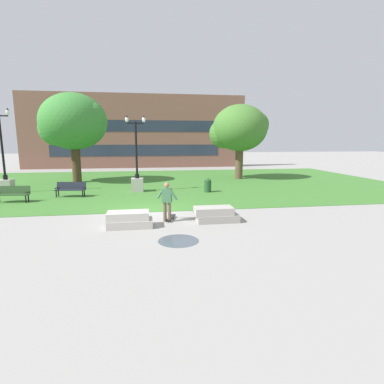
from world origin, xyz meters
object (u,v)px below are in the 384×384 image
at_px(skateboard, 171,218).
at_px(trash_bin, 208,185).
at_px(park_bench_near_right, 71,188).
at_px(lamp_post_center, 5,177).
at_px(concrete_block_left, 216,215).
at_px(lamp_post_left, 137,176).
at_px(concrete_block_center, 129,220).
at_px(park_bench_near_left, 13,193).
at_px(person_skateboarder, 167,200).

bearing_deg(skateboard, trash_bin, 65.59).
height_order(park_bench_near_right, lamp_post_center, lamp_post_center).
distance_m(concrete_block_left, lamp_post_left, 9.01).
xyz_separation_m(skateboard, lamp_post_left, (-1.65, 7.68, 0.96)).
relative_size(park_bench_near_right, lamp_post_left, 0.37).
relative_size(concrete_block_center, concrete_block_left, 0.95).
distance_m(concrete_block_left, park_bench_near_left, 11.85).
xyz_separation_m(concrete_block_left, lamp_post_center, (-12.08, 8.85, 0.81)).
xyz_separation_m(concrete_block_left, trash_bin, (1.15, 7.27, 0.20)).
xyz_separation_m(concrete_block_center, lamp_post_left, (0.10, 8.56, 0.74)).
relative_size(park_bench_near_right, trash_bin, 1.93).
bearing_deg(lamp_post_center, concrete_block_center, -47.33).
relative_size(skateboard, trash_bin, 1.07).
xyz_separation_m(park_bench_near_left, lamp_post_center, (-1.68, 3.17, 0.58)).
height_order(concrete_block_left, lamp_post_center, lamp_post_center).
relative_size(concrete_block_center, lamp_post_center, 0.33).
bearing_deg(concrete_block_left, lamp_post_center, 143.79).
bearing_deg(person_skateboarder, skateboard, 58.04).
xyz_separation_m(person_skateboarder, skateboard, (0.18, 0.28, -0.88)).
bearing_deg(person_skateboarder, lamp_post_left, 100.50).
relative_size(concrete_block_left, skateboard, 1.85).
xyz_separation_m(concrete_block_left, person_skateboarder, (-2.07, 0.29, 0.66)).
relative_size(concrete_block_center, skateboard, 1.75).
distance_m(skateboard, park_bench_near_right, 8.52).
relative_size(skateboard, park_bench_near_left, 0.56).
xyz_separation_m(park_bench_near_right, lamp_post_center, (-4.52, 1.94, 0.58)).
bearing_deg(lamp_post_left, skateboard, -77.86).
height_order(concrete_block_left, skateboard, concrete_block_left).
bearing_deg(concrete_block_center, lamp_post_center, 132.67).
relative_size(concrete_block_center, person_skateboarder, 1.05).
relative_size(park_bench_near_right, lamp_post_center, 0.34).
height_order(lamp_post_left, trash_bin, lamp_post_left).
height_order(person_skateboarder, skateboard, person_skateboarder).
xyz_separation_m(lamp_post_left, trash_bin, (4.69, -0.98, -0.54)).
height_order(concrete_block_center, park_bench_near_right, park_bench_near_right).
bearing_deg(concrete_block_left, concrete_block_center, -175.21).
relative_size(person_skateboarder, lamp_post_center, 0.31).
bearing_deg(concrete_block_left, person_skateboarder, 172.09).
xyz_separation_m(concrete_block_left, lamp_post_left, (-3.54, 8.25, 0.74)).
distance_m(park_bench_near_right, lamp_post_center, 4.95).
relative_size(park_bench_near_left, lamp_post_center, 0.34).
distance_m(skateboard, lamp_post_left, 7.92).
bearing_deg(park_bench_near_left, park_bench_near_right, 23.60).
relative_size(concrete_block_center, trash_bin, 1.88).
distance_m(person_skateboarder, park_bench_near_left, 9.93).
bearing_deg(lamp_post_left, park_bench_near_left, -159.38).
bearing_deg(person_skateboarder, park_bench_near_right, 129.70).
bearing_deg(person_skateboarder, lamp_post_center, 139.48).
height_order(person_skateboarder, trash_bin, person_skateboarder).
distance_m(park_bench_near_right, lamp_post_left, 4.27).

